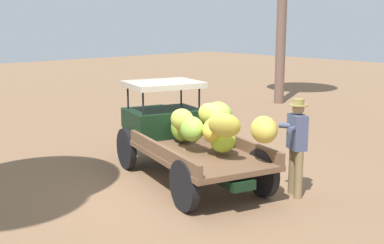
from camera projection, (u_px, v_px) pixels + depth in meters
name	position (u px, v px, depth m)	size (l,w,h in m)	color
ground_plane	(189.00, 185.00, 9.91)	(60.00, 60.00, 0.00)	#836044
truck	(185.00, 131.00, 10.24)	(4.69, 2.68, 1.88)	black
farmer	(297.00, 141.00, 9.11)	(0.57, 0.54, 1.81)	olive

